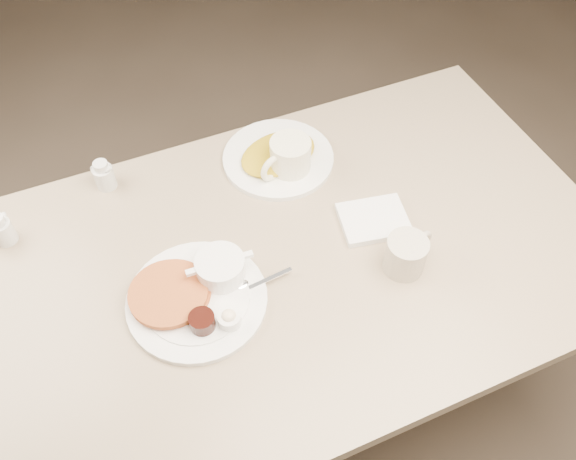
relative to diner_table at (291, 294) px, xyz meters
name	(u,v)px	position (x,y,z in m)	size (l,w,h in m)	color
diner_table	(291,294)	(0.00, 0.00, 0.00)	(1.50, 0.90, 0.75)	tan
main_plate	(198,292)	(-0.23, -0.02, 0.19)	(0.38, 0.32, 0.07)	white
coffee_mug_near	(407,254)	(0.22, -0.13, 0.22)	(0.14, 0.12, 0.09)	beige
napkin	(374,220)	(0.22, 0.01, 0.18)	(0.18, 0.15, 0.02)	white
coffee_mug_far	(289,158)	(0.10, 0.24, 0.22)	(0.16, 0.13, 0.10)	white
creamer_left	(2,230)	(-0.60, 0.30, 0.21)	(0.07, 0.05, 0.08)	white
creamer_right	(104,175)	(-0.34, 0.38, 0.21)	(0.07, 0.07, 0.08)	silver
hash_plate	(278,157)	(0.09, 0.29, 0.18)	(0.35, 0.35, 0.04)	white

